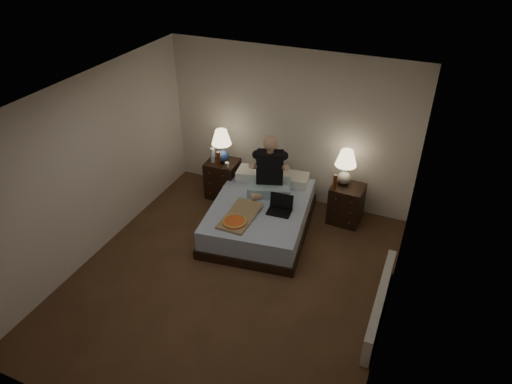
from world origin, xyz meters
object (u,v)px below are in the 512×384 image
at_px(lamp_right, 345,167).
at_px(beer_bottle_right, 335,182).
at_px(pizza_box, 234,222).
at_px(bed, 260,216).
at_px(lamp_left, 222,146).
at_px(beer_bottle_left, 218,158).
at_px(person, 270,166).
at_px(nightstand_right, 346,204).
at_px(nightstand_left, 223,179).
at_px(laptop, 279,206).
at_px(soda_can, 227,165).
at_px(water_bottle, 213,155).
at_px(radiator, 380,303).

distance_m(lamp_right, beer_bottle_right, 0.27).
distance_m(beer_bottle_right, pizza_box, 1.64).
bearing_deg(bed, lamp_left, 137.99).
bearing_deg(beer_bottle_right, beer_bottle_left, -177.81).
bearing_deg(lamp_right, person, -157.86).
bearing_deg(nightstand_right, nightstand_left, -175.01).
height_order(person, pizza_box, person).
bearing_deg(laptop, soda_can, 148.77).
distance_m(lamp_left, person, 0.99).
height_order(beer_bottle_left, laptop, beer_bottle_left).
bearing_deg(beer_bottle_left, lamp_right, 7.50).
xyz_separation_m(lamp_right, water_bottle, (-2.12, -0.22, -0.13)).
relative_size(water_bottle, person, 0.27).
xyz_separation_m(nightstand_right, laptop, (-0.80, -0.81, 0.26)).
bearing_deg(lamp_left, bed, -34.32).
relative_size(person, radiator, 0.58).
bearing_deg(nightstand_left, laptop, -31.61).
distance_m(nightstand_left, beer_bottle_right, 1.94).
relative_size(bed, person, 1.96).
xyz_separation_m(bed, beer_bottle_left, (-0.94, 0.52, 0.54)).
xyz_separation_m(lamp_left, pizza_box, (0.80, -1.25, -0.43)).
bearing_deg(beer_bottle_right, lamp_left, 178.49).
bearing_deg(laptop, lamp_left, 145.93).
distance_m(nightstand_right, beer_bottle_right, 0.48).
height_order(lamp_left, beer_bottle_left, lamp_left).
bearing_deg(radiator, lamp_right, 117.20).
distance_m(bed, pizza_box, 0.68).
distance_m(lamp_left, lamp_right, 1.99).
distance_m(soda_can, beer_bottle_left, 0.19).
bearing_deg(person, soda_can, 153.97).
xyz_separation_m(nightstand_left, pizza_box, (0.80, -1.24, 0.17)).
relative_size(nightstand_left, radiator, 0.41).
relative_size(nightstand_left, laptop, 1.91).
xyz_separation_m(bed, person, (0.01, 0.35, 0.69)).
xyz_separation_m(bed, nightstand_left, (-0.94, 0.63, 0.10)).
height_order(lamp_left, laptop, lamp_left).
bearing_deg(water_bottle, lamp_right, 5.98).
bearing_deg(bed, nightstand_right, 24.18).
bearing_deg(bed, radiator, -35.37).
height_order(lamp_right, radiator, lamp_right).
distance_m(water_bottle, person, 1.10).
relative_size(nightstand_right, person, 0.67).
xyz_separation_m(lamp_right, radiator, (0.94, -1.82, -0.71)).
relative_size(lamp_right, soda_can, 5.60).
height_order(soda_can, laptop, soda_can).
relative_size(nightstand_left, beer_bottle_right, 2.83).
relative_size(lamp_left, soda_can, 5.60).
bearing_deg(nightstand_left, beer_bottle_right, -3.22).
relative_size(nightstand_left, lamp_right, 1.16).
distance_m(nightstand_left, beer_bottle_left, 0.45).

